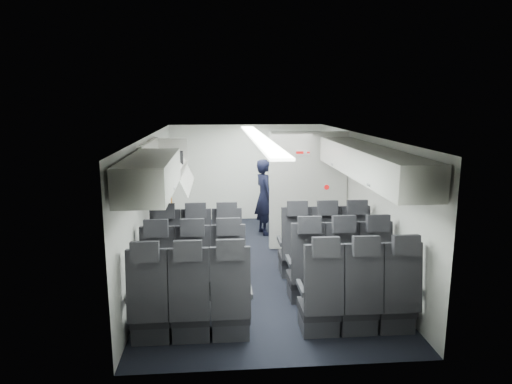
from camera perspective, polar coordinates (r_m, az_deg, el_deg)
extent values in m
cube|color=black|center=(7.69, 0.25, -9.06)|extent=(3.40, 6.00, 0.01)
cube|color=white|center=(7.22, 0.27, 7.17)|extent=(3.40, 6.00, 0.01)
cube|color=silver|center=(10.32, -1.20, 2.45)|extent=(3.40, 0.01, 2.15)
cube|color=silver|center=(4.52, 3.64, -9.51)|extent=(3.40, 0.01, 2.15)
cube|color=silver|center=(7.43, -12.92, -1.39)|extent=(0.01, 6.00, 2.15)
cube|color=silver|center=(7.71, 12.94, -0.93)|extent=(0.01, 6.00, 2.15)
cube|color=white|center=(7.22, 0.27, 6.85)|extent=(0.25, 5.52, 0.03)
cube|color=black|center=(7.19, -10.90, -8.43)|extent=(0.44, 0.46, 0.12)
cube|color=#2D2D33|center=(7.24, -10.85, -9.62)|extent=(0.42, 0.42, 0.22)
cube|color=black|center=(6.84, -11.23, -5.51)|extent=(0.44, 0.20, 0.80)
cube|color=black|center=(6.69, -11.41, -2.35)|extent=(0.30, 0.12, 0.23)
cube|color=#2D2D33|center=(7.10, -12.79, -6.38)|extent=(0.05, 0.40, 0.06)
cube|color=#2D2D33|center=(7.05, -9.22, -6.37)|extent=(0.05, 0.40, 0.06)
cube|color=black|center=(7.15, -7.27, -8.41)|extent=(0.44, 0.46, 0.12)
cube|color=#2D2D33|center=(7.21, -7.24, -9.61)|extent=(0.42, 0.42, 0.22)
cube|color=black|center=(6.80, -7.45, -5.48)|extent=(0.44, 0.20, 0.80)
cube|color=black|center=(6.65, -7.55, -2.30)|extent=(0.30, 0.12, 0.23)
cube|color=#2D2D33|center=(7.05, -9.14, -6.37)|extent=(0.05, 0.40, 0.06)
cube|color=#2D2D33|center=(7.03, -5.54, -6.33)|extent=(0.05, 0.40, 0.06)
cube|color=black|center=(7.15, -3.63, -8.36)|extent=(0.44, 0.46, 0.12)
cube|color=#2D2D33|center=(7.20, -3.61, -9.56)|extent=(0.42, 0.42, 0.22)
cube|color=black|center=(6.80, -3.64, -5.42)|extent=(0.44, 0.20, 0.80)
cube|color=black|center=(6.64, -3.67, -2.24)|extent=(0.30, 0.12, 0.23)
cube|color=#2D2D33|center=(7.03, -5.46, -6.33)|extent=(0.05, 0.40, 0.06)
cube|color=#2D2D33|center=(7.03, -1.85, -6.26)|extent=(0.05, 0.40, 0.06)
cube|color=black|center=(7.24, 4.71, -8.12)|extent=(0.44, 0.46, 0.12)
cube|color=#2D2D33|center=(7.29, 4.69, -9.30)|extent=(0.42, 0.42, 0.22)
cube|color=black|center=(6.89, 5.08, -5.20)|extent=(0.44, 0.20, 0.80)
cube|color=black|center=(6.74, 5.21, -2.06)|extent=(0.30, 0.12, 0.23)
cube|color=#2D2D33|center=(7.09, 3.03, -6.13)|extent=(0.05, 0.40, 0.06)
cube|color=#2D2D33|center=(7.16, 6.54, -6.01)|extent=(0.05, 0.40, 0.06)
cube|color=black|center=(7.32, 8.22, -7.97)|extent=(0.44, 0.46, 0.12)
cube|color=#2D2D33|center=(7.38, 8.19, -9.14)|extent=(0.42, 0.42, 0.22)
cube|color=black|center=(6.98, 8.73, -5.07)|extent=(0.44, 0.20, 0.80)
cube|color=black|center=(6.83, 8.93, -1.97)|extent=(0.30, 0.12, 0.23)
cube|color=#2D2D33|center=(7.16, 6.62, -6.01)|extent=(0.05, 0.40, 0.06)
cube|color=#2D2D33|center=(7.26, 10.04, -5.87)|extent=(0.05, 0.40, 0.06)
cube|color=black|center=(7.43, 11.64, -7.79)|extent=(0.44, 0.46, 0.12)
cube|color=#2D2D33|center=(7.49, 11.59, -8.94)|extent=(0.42, 0.42, 0.22)
cube|color=black|center=(7.10, 12.28, -4.93)|extent=(0.44, 0.20, 0.80)
cube|color=black|center=(6.95, 12.54, -1.88)|extent=(0.30, 0.12, 0.23)
cube|color=#2D2D33|center=(7.26, 10.12, -5.87)|extent=(0.05, 0.40, 0.06)
cube|color=#2D2D33|center=(7.38, 13.44, -5.71)|extent=(0.05, 0.40, 0.06)
cube|color=black|center=(6.35, -11.75, -11.18)|extent=(0.44, 0.46, 0.12)
cube|color=#2D2D33|center=(6.42, -11.69, -12.50)|extent=(0.42, 0.42, 0.22)
cube|color=black|center=(5.99, -12.18, -8.01)|extent=(0.44, 0.20, 0.80)
cube|color=black|center=(5.82, -12.40, -4.46)|extent=(0.30, 0.12, 0.23)
cube|color=#2D2D33|center=(6.26, -13.91, -8.89)|extent=(0.05, 0.40, 0.06)
cube|color=#2D2D33|center=(6.20, -9.85, -8.91)|extent=(0.05, 0.40, 0.06)
cube|color=black|center=(6.31, -7.62, -11.18)|extent=(0.44, 0.46, 0.12)
cube|color=#2D2D33|center=(6.38, -7.58, -12.51)|extent=(0.42, 0.42, 0.22)
cube|color=black|center=(5.95, -7.83, -7.99)|extent=(0.44, 0.20, 0.80)
cube|color=black|center=(5.78, -7.97, -4.42)|extent=(0.30, 0.12, 0.23)
cube|color=#2D2D33|center=(6.20, -9.75, -8.91)|extent=(0.05, 0.40, 0.06)
cube|color=#2D2D33|center=(6.18, -5.64, -8.87)|extent=(0.05, 0.40, 0.06)
cube|color=black|center=(6.31, -3.45, -11.13)|extent=(0.44, 0.46, 0.12)
cube|color=#2D2D33|center=(6.37, -3.44, -12.46)|extent=(0.42, 0.42, 0.22)
cube|color=black|center=(5.94, -3.45, -7.93)|extent=(0.44, 0.20, 0.80)
cube|color=black|center=(5.77, -3.49, -4.35)|extent=(0.30, 0.12, 0.23)
cube|color=#2D2D33|center=(6.18, -5.54, -8.87)|extent=(0.05, 0.40, 0.06)
cube|color=#2D2D33|center=(6.18, -1.42, -8.79)|extent=(0.05, 0.40, 0.06)
cube|color=black|center=(6.41, 6.05, -10.79)|extent=(0.44, 0.46, 0.12)
cube|color=#2D2D33|center=(6.47, 6.02, -12.10)|extent=(0.42, 0.42, 0.22)
cube|color=black|center=(6.05, 6.53, -7.62)|extent=(0.44, 0.20, 0.80)
cube|color=black|center=(5.88, 6.71, -4.10)|extent=(0.30, 0.12, 0.23)
cube|color=#2D2D33|center=(6.25, 4.15, -8.61)|extent=(0.05, 0.40, 0.06)
cube|color=#2D2D33|center=(6.33, 8.13, -8.44)|extent=(0.05, 0.40, 0.06)
cube|color=black|center=(6.51, 10.01, -10.56)|extent=(0.44, 0.46, 0.12)
cube|color=#2D2D33|center=(6.57, 9.96, -11.86)|extent=(0.42, 0.42, 0.22)
cube|color=black|center=(6.15, 10.68, -7.43)|extent=(0.44, 0.20, 0.80)
cube|color=black|center=(5.99, 10.95, -3.96)|extent=(0.30, 0.12, 0.23)
cube|color=#2D2D33|center=(6.33, 8.22, -8.43)|extent=(0.05, 0.40, 0.06)
cube|color=#2D2D33|center=(6.44, 12.08, -8.22)|extent=(0.05, 0.40, 0.06)
cube|color=black|center=(6.63, 13.84, -10.30)|extent=(0.44, 0.46, 0.12)
cube|color=#2D2D33|center=(6.69, 13.77, -11.57)|extent=(0.42, 0.42, 0.22)
cube|color=black|center=(6.28, 14.67, -7.20)|extent=(0.44, 0.20, 0.80)
cube|color=black|center=(6.12, 15.01, -3.80)|extent=(0.30, 0.12, 0.23)
cube|color=#2D2D33|center=(6.44, 12.17, -8.22)|extent=(0.05, 0.40, 0.06)
cube|color=#2D2D33|center=(6.58, 15.87, -7.98)|extent=(0.05, 0.40, 0.06)
cube|color=black|center=(5.54, -12.88, -14.74)|extent=(0.44, 0.46, 0.12)
cube|color=#2D2D33|center=(5.61, -12.81, -16.21)|extent=(0.42, 0.42, 0.22)
cube|color=black|center=(5.16, -13.45, -11.32)|extent=(0.44, 0.20, 0.80)
cube|color=black|center=(4.97, -13.75, -7.28)|extent=(0.30, 0.12, 0.23)
cube|color=#2D2D33|center=(5.43, -15.41, -12.17)|extent=(0.05, 0.40, 0.06)
cube|color=#2D2D33|center=(5.37, -10.68, -12.24)|extent=(0.05, 0.40, 0.06)
cube|color=black|center=(5.50, -8.07, -14.79)|extent=(0.44, 0.46, 0.12)
cube|color=#2D2D33|center=(5.57, -8.03, -16.27)|extent=(0.42, 0.42, 0.22)
cube|color=black|center=(5.11, -8.36, -11.35)|extent=(0.44, 0.20, 0.80)
cube|color=black|center=(4.92, -8.53, -7.27)|extent=(0.30, 0.12, 0.23)
cube|color=#2D2D33|center=(5.37, -10.58, -12.24)|extent=(0.05, 0.40, 0.06)
cube|color=#2D2D33|center=(5.34, -5.77, -12.22)|extent=(0.05, 0.40, 0.06)
cube|color=black|center=(5.49, -3.22, -14.73)|extent=(0.44, 0.46, 0.12)
cube|color=#2D2D33|center=(5.56, -3.20, -16.21)|extent=(0.42, 0.42, 0.22)
cube|color=black|center=(5.10, -3.21, -11.28)|extent=(0.44, 0.20, 0.80)
cube|color=black|center=(4.91, -3.24, -7.20)|extent=(0.30, 0.12, 0.23)
cube|color=#2D2D33|center=(5.34, -5.66, -12.22)|extent=(0.05, 0.40, 0.06)
cube|color=#2D2D33|center=(5.35, -0.83, -12.12)|extent=(0.05, 0.40, 0.06)
cube|color=black|center=(5.60, 7.81, -14.24)|extent=(0.44, 0.46, 0.12)
cube|color=#2D2D33|center=(5.68, 7.77, -15.69)|extent=(0.42, 0.42, 0.22)
cube|color=black|center=(5.23, 8.48, -10.81)|extent=(0.44, 0.20, 0.80)
cube|color=black|center=(5.04, 8.74, -6.82)|extent=(0.30, 0.12, 0.23)
cube|color=#2D2D33|center=(5.42, 5.64, -11.85)|extent=(0.05, 0.40, 0.06)
cube|color=#2D2D33|center=(5.51, 10.24, -11.57)|extent=(0.05, 0.40, 0.06)
cube|color=black|center=(5.71, 12.35, -13.88)|extent=(0.44, 0.46, 0.12)
cube|color=#2D2D33|center=(5.78, 12.28, -15.31)|extent=(0.42, 0.42, 0.22)
cube|color=black|center=(5.34, 13.26, -10.49)|extent=(0.44, 0.20, 0.80)
cube|color=black|center=(5.17, 13.63, -6.57)|extent=(0.30, 0.12, 0.23)
cube|color=#2D2D33|center=(5.52, 10.34, -11.57)|extent=(0.05, 0.40, 0.06)
cube|color=#2D2D33|center=(5.64, 14.75, -11.23)|extent=(0.05, 0.40, 0.06)
cube|color=black|center=(5.86, 16.69, -13.46)|extent=(0.44, 0.46, 0.12)
cube|color=#2D2D33|center=(5.92, 16.59, -14.87)|extent=(0.42, 0.42, 0.22)
cube|color=black|center=(5.50, 17.80, -10.12)|extent=(0.44, 0.20, 0.80)
cube|color=black|center=(5.32, 18.26, -6.30)|extent=(0.30, 0.12, 0.23)
cube|color=#2D2D33|center=(5.65, 14.84, -11.22)|extent=(0.05, 0.40, 0.06)
cube|color=#2D2D33|center=(5.80, 19.01, -10.84)|extent=(0.05, 0.40, 0.06)
cube|color=silver|center=(5.30, -13.06, 2.14)|extent=(0.52, 1.80, 0.40)
cylinder|color=slate|center=(5.29, -10.30, 0.49)|extent=(0.04, 0.10, 0.04)
cube|color=#9E9E93|center=(7.04, -10.99, 2.83)|extent=(0.52, 1.70, 0.04)
cube|color=silver|center=(7.05, -13.16, 4.39)|extent=(0.06, 1.70, 0.44)
cube|color=silver|center=(6.20, -11.87, 3.51)|extent=(0.52, 0.04, 0.40)
cube|color=silver|center=(7.83, -10.41, 5.19)|extent=(0.52, 0.04, 0.40)
cube|color=silver|center=(7.04, -8.93, 1.99)|extent=(0.21, 1.61, 0.38)
cube|color=silver|center=(5.62, 16.50, 2.49)|extent=(0.52, 1.80, 0.40)
cylinder|color=slate|center=(5.56, 14.01, 0.86)|extent=(0.04, 0.10, 0.04)
cube|color=silver|center=(7.26, 11.55, 4.66)|extent=(0.52, 1.70, 0.40)
cylinder|color=slate|center=(7.22, 9.59, 3.41)|extent=(0.04, 0.10, 0.04)
cube|color=silver|center=(8.29, 6.53, 0.15)|extent=(1.40, 0.12, 2.13)
cube|color=white|center=(8.09, 5.84, 4.94)|extent=(0.24, 0.01, 0.10)
cube|color=red|center=(8.07, 5.50, 4.93)|extent=(0.13, 0.01, 0.04)
cube|color=red|center=(8.10, 6.55, 4.93)|extent=(0.05, 0.01, 0.03)
cylinder|color=white|center=(8.28, 8.81, 0.60)|extent=(0.11, 0.01, 0.11)
cylinder|color=red|center=(8.27, 8.82, 0.59)|extent=(0.09, 0.01, 0.09)
cube|color=#939399|center=(10.17, 4.25, 1.57)|extent=(0.85, 0.50, 1.90)
cube|color=#3F3F42|center=(10.00, 4.45, -1.22)|extent=(0.80, 0.01, 0.02)
cube|color=#3F3F42|center=(9.91, 4.49, 1.60)|extent=(0.80, 0.01, 0.02)
cube|color=#3F3F42|center=(9.83, 4.54, 4.47)|extent=(0.80, 0.01, 0.02)
cube|color=silver|center=(8.95, -11.14, 0.03)|extent=(0.10, 0.92, 1.86)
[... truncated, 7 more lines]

